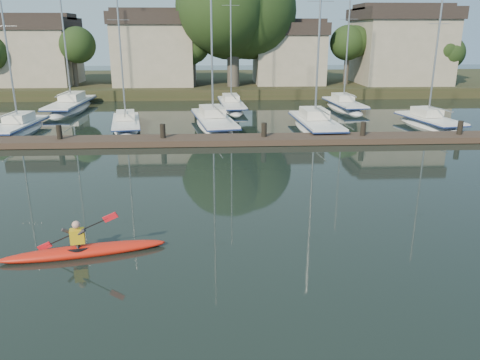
{
  "coord_description": "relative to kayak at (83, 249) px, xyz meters",
  "views": [
    {
      "loc": [
        0.09,
        -13.31,
        6.42
      ],
      "look_at": [
        0.97,
        2.97,
        1.2
      ],
      "focal_mm": 35.0,
      "sensor_mm": 36.0,
      "label": 1
    }
  ],
  "objects": [
    {
      "name": "dock",
      "position": [
        3.91,
        14.38,
        0.02
      ],
      "size": [
        34.0,
        2.0,
        1.8
      ],
      "color": "#432F26",
      "rests_on": "ground"
    },
    {
      "name": "ground",
      "position": [
        3.91,
        0.38,
        -0.19
      ],
      "size": [
        160.0,
        160.0,
        0.0
      ],
      "primitive_type": "plane",
      "color": "black",
      "rests_on": "ground"
    },
    {
      "name": "sailboat_3",
      "position": [
        10.84,
        18.24,
        -0.4
      ],
      "size": [
        2.75,
        8.95,
        14.26
      ],
      "rotation": [
        0.0,
        0.0,
        0.05
      ],
      "color": "white",
      "rests_on": "ground"
    },
    {
      "name": "sailboat_5",
      "position": [
        -8.33,
        27.81,
        -0.39
      ],
      "size": [
        2.58,
        10.04,
        16.53
      ],
      "rotation": [
        0.0,
        0.0,
        -0.03
      ],
      "color": "white",
      "rests_on": "ground"
    },
    {
      "name": "kayak",
      "position": [
        0.0,
        0.0,
        0.0
      ],
      "size": [
        4.85,
        1.66,
        1.54
      ],
      "rotation": [
        0.0,
        0.0,
        0.22
      ],
      "color": "red",
      "rests_on": "ground"
    },
    {
      "name": "sailboat_7",
      "position": [
        15.17,
        26.94,
        -0.38
      ],
      "size": [
        2.67,
        8.03,
        12.73
      ],
      "rotation": [
        0.0,
        0.0,
        0.08
      ],
      "color": "white",
      "rests_on": "ground"
    },
    {
      "name": "sailboat_0",
      "position": [
        -9.12,
        18.41,
        -0.38
      ],
      "size": [
        2.49,
        7.49,
        11.71
      ],
      "rotation": [
        0.0,
        0.0,
        -0.06
      ],
      "color": "white",
      "rests_on": "ground"
    },
    {
      "name": "shore",
      "position": [
        5.52,
        40.67,
        3.04
      ],
      "size": [
        90.0,
        25.25,
        12.75
      ],
      "color": "#262D16",
      "rests_on": "ground"
    },
    {
      "name": "sailboat_6",
      "position": [
        5.45,
        27.75,
        -0.35
      ],
      "size": [
        2.53,
        9.17,
        14.4
      ],
      "rotation": [
        0.0,
        0.0,
        0.07
      ],
      "color": "white",
      "rests_on": "ground"
    },
    {
      "name": "sailboat_4",
      "position": [
        19.09,
        18.95,
        -0.38
      ],
      "size": [
        3.32,
        7.33,
        12.01
      ],
      "rotation": [
        0.0,
        0.0,
        0.18
      ],
      "color": "white",
      "rests_on": "ground"
    },
    {
      "name": "sailboat_1",
      "position": [
        -2.16,
        19.42,
        -0.35
      ],
      "size": [
        3.12,
        7.71,
        12.26
      ],
      "rotation": [
        0.0,
        0.0,
        0.17
      ],
      "color": "white",
      "rests_on": "ground"
    },
    {
      "name": "sailboat_2",
      "position": [
        3.9,
        19.67,
        -0.39
      ],
      "size": [
        3.82,
        9.89,
        15.97
      ],
      "rotation": [
        0.0,
        0.0,
        0.17
      ],
      "color": "white",
      "rests_on": "ground"
    }
  ]
}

